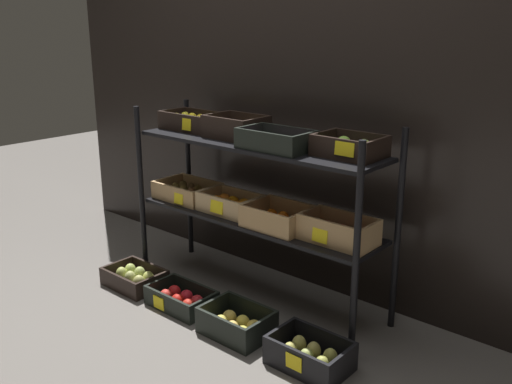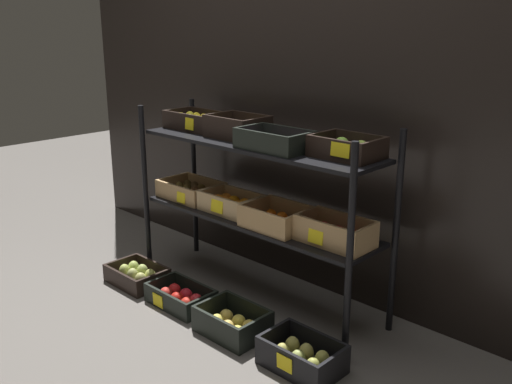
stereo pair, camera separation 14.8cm
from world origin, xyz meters
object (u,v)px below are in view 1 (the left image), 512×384
Objects in this scene: crate_ground_pear at (135,278)px; crate_ground_apple_gold at (237,324)px; crate_ground_apple_red at (181,299)px; display_rack at (254,180)px; crate_ground_right_pear at (310,355)px.

crate_ground_apple_gold is (0.81, -0.00, 0.00)m from crate_ground_pear.
crate_ground_pear is 0.81m from crate_ground_apple_gold.
crate_ground_apple_gold is (0.41, -0.01, 0.01)m from crate_ground_apple_red.
display_rack is 4.31× the size of crate_ground_apple_red.
display_rack reaches higher than crate_ground_apple_red.
crate_ground_apple_gold is at bearing -60.26° from display_rack.
crate_ground_pear is 1.25m from crate_ground_right_pear.
crate_ground_right_pear is at bearing -29.54° from display_rack.
display_rack reaches higher than crate_ground_pear.
crate_ground_apple_gold is at bearing -0.26° from crate_ground_pear.
display_rack is 4.62× the size of crate_ground_pear.
display_rack is 0.97m from crate_ground_right_pear.
crate_ground_right_pear is (0.44, 0.01, 0.00)m from crate_ground_apple_gold.
crate_ground_right_pear is at bearing -0.08° from crate_ground_apple_red.
crate_ground_pear is at bearing 179.74° from crate_ground_apple_gold.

